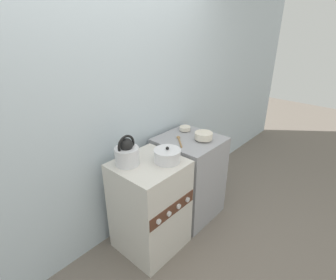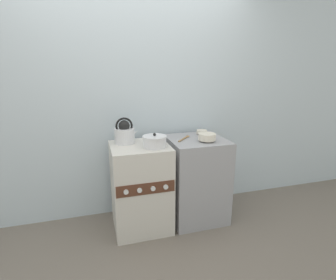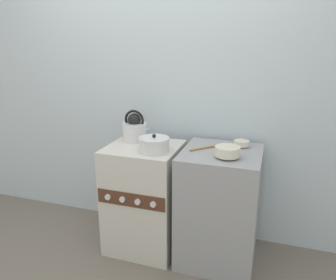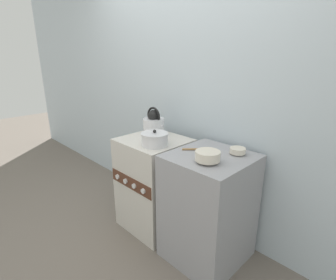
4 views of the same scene
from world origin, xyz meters
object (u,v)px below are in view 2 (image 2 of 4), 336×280
kettle (125,133)px  small_ceramic_bowl (202,132)px  enamel_bowl (207,137)px  stove (141,187)px  cooking_pot (155,141)px

kettle → small_ceramic_bowl: (0.85, 0.07, -0.06)m
kettle → enamel_bowl: kettle is taller
small_ceramic_bowl → enamel_bowl: bearing=-103.2°
stove → kettle: size_ratio=3.42×
stove → enamel_bowl: bearing=-7.6°
kettle → small_ceramic_bowl: size_ratio=2.21×
stove → enamel_bowl: 0.83m
enamel_bowl → small_ceramic_bowl: bearing=76.8°
cooking_pot → enamel_bowl: bearing=0.7°
stove → kettle: kettle is taller
enamel_bowl → small_ceramic_bowl: 0.29m
small_ceramic_bowl → kettle: bearing=-175.1°
stove → cooking_pot: bearing=-37.2°
kettle → enamel_bowl: 0.82m
kettle → cooking_pot: size_ratio=1.14×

